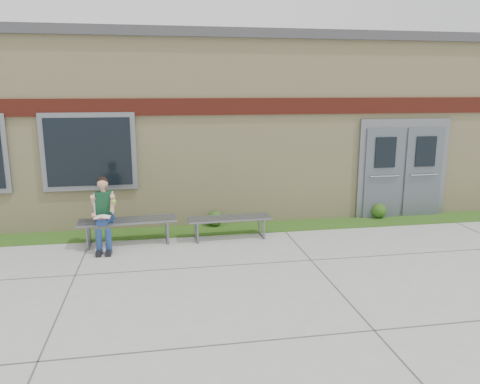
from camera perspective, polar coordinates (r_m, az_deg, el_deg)
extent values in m
plane|color=#9E9E99|center=(7.75, 2.71, -10.06)|extent=(80.00, 80.00, 0.00)
cube|color=#285015|center=(10.15, -0.49, -4.46)|extent=(16.00, 0.80, 0.02)
cube|color=beige|center=(13.11, -2.96, 8.23)|extent=(16.00, 6.00, 4.00)
cube|color=#3F3F42|center=(13.12, -3.07, 17.41)|extent=(16.20, 6.20, 0.20)
cube|color=maroon|center=(10.08, -0.87, 10.39)|extent=(16.00, 0.06, 0.35)
cube|color=slate|center=(10.12, -17.92, 4.68)|extent=(1.90, 0.08, 1.60)
cube|color=black|center=(10.08, -17.95, 4.65)|extent=(1.70, 0.04, 1.40)
cube|color=slate|center=(11.54, 19.20, 2.72)|extent=(2.20, 0.08, 2.30)
cube|color=#505860|center=(11.28, 17.06, 2.14)|extent=(0.92, 0.06, 2.10)
cube|color=#505860|center=(11.77, 21.41, 2.23)|extent=(0.92, 0.06, 2.10)
cube|color=slate|center=(9.34, -13.53, -3.40)|extent=(1.89, 0.62, 0.04)
cube|color=slate|center=(9.50, -17.98, -5.02)|extent=(0.07, 0.52, 0.43)
cube|color=slate|center=(9.39, -8.88, -4.73)|extent=(0.07, 0.52, 0.43)
cube|color=slate|center=(9.43, -1.29, -3.20)|extent=(1.70, 0.53, 0.03)
cube|color=slate|center=(9.42, -5.34, -4.71)|extent=(0.06, 0.47, 0.38)
cube|color=slate|center=(9.61, 2.69, -4.32)|extent=(0.06, 0.47, 0.38)
cube|color=navy|center=(9.31, -16.13, -3.01)|extent=(0.33, 0.24, 0.15)
cube|color=#0D3220|center=(9.22, -16.26, -1.27)|extent=(0.31, 0.20, 0.44)
sphere|color=tan|center=(9.13, -16.41, 1.03)|extent=(0.20, 0.20, 0.20)
sphere|color=black|center=(9.14, -16.40, 1.17)|extent=(0.21, 0.21, 0.21)
cylinder|color=navy|center=(9.08, -16.87, -3.32)|extent=(0.15, 0.40, 0.14)
cylinder|color=navy|center=(9.05, -15.80, -3.29)|extent=(0.15, 0.40, 0.14)
cylinder|color=navy|center=(8.96, -16.81, -5.82)|extent=(0.11, 0.11, 0.47)
cylinder|color=navy|center=(8.93, -15.72, -5.80)|extent=(0.11, 0.11, 0.47)
cube|color=black|center=(8.95, -16.79, -7.11)|extent=(0.10, 0.25, 0.09)
cube|color=black|center=(8.93, -15.70, -7.09)|extent=(0.10, 0.25, 0.09)
cylinder|color=tan|center=(9.18, -17.44, -1.05)|extent=(0.09, 0.21, 0.25)
cylinder|color=tan|center=(9.13, -15.20, -0.98)|extent=(0.09, 0.21, 0.25)
cube|color=white|center=(8.93, -16.47, -2.92)|extent=(0.30, 0.22, 0.01)
cube|color=#CB4C60|center=(8.94, -16.46, -2.99)|extent=(0.30, 0.23, 0.01)
sphere|color=#94CF37|center=(8.99, -15.12, -1.11)|extent=(0.08, 0.08, 0.08)
sphere|color=#285015|center=(10.28, -3.05, -3.25)|extent=(0.33, 0.33, 0.33)
sphere|color=#285015|center=(11.37, 16.57, -2.19)|extent=(0.34, 0.34, 0.34)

